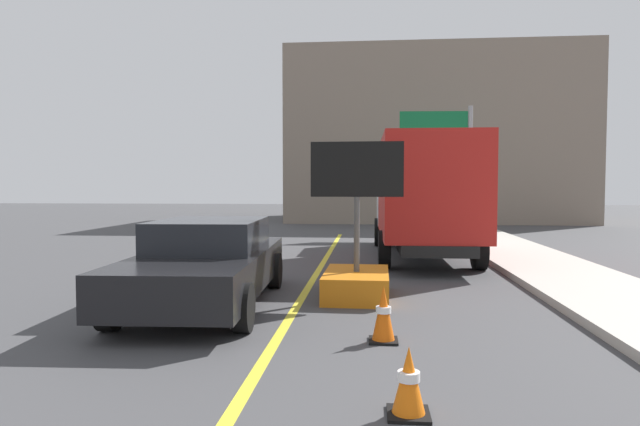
% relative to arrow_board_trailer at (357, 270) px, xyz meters
% --- Properties ---
extents(arrow_board_trailer, '(1.60, 1.82, 2.70)m').
position_rel_arrow_board_trailer_xyz_m(arrow_board_trailer, '(0.00, 0.00, 0.00)').
color(arrow_board_trailer, orange).
rests_on(arrow_board_trailer, ground).
extents(box_truck, '(2.51, 7.52, 3.12)m').
position_rel_arrow_board_trailer_xyz_m(box_truck, '(1.64, 5.43, 1.24)').
color(box_truck, black).
rests_on(box_truck, ground).
extents(pickup_car, '(2.18, 4.89, 1.38)m').
position_rel_arrow_board_trailer_xyz_m(pickup_car, '(-2.40, -0.83, 0.22)').
color(pickup_car, black).
rests_on(pickup_car, ground).
extents(highway_guide_sign, '(2.79, 0.27, 5.00)m').
position_rel_arrow_board_trailer_xyz_m(highway_guide_sign, '(3.27, 11.96, 2.94)').
color(highway_guide_sign, gray).
rests_on(highway_guide_sign, ground).
extents(far_building_block, '(15.75, 9.08, 9.13)m').
position_rel_arrow_board_trailer_xyz_m(far_building_block, '(3.69, 22.60, 4.09)').
color(far_building_block, gray).
rests_on(far_building_block, ground).
extents(traffic_cone_mid_lane, '(0.36, 0.36, 0.59)m').
position_rel_arrow_board_trailer_xyz_m(traffic_cone_mid_lane, '(0.56, -4.88, -0.19)').
color(traffic_cone_mid_lane, black).
rests_on(traffic_cone_mid_lane, ground).
extents(traffic_cone_far_lane, '(0.36, 0.36, 0.71)m').
position_rel_arrow_board_trailer_xyz_m(traffic_cone_far_lane, '(0.40, -2.70, -0.13)').
color(traffic_cone_far_lane, black).
rests_on(traffic_cone_far_lane, ground).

